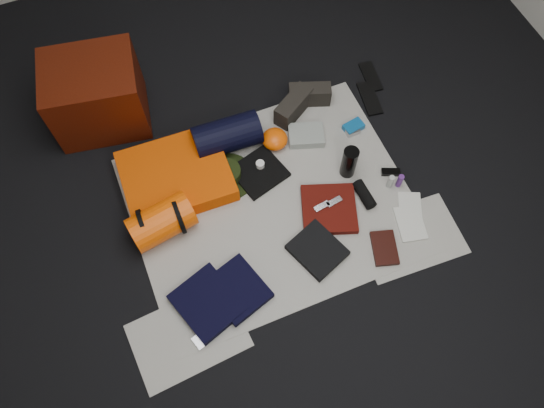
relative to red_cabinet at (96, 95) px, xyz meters
name	(u,v)px	position (x,y,z in m)	size (l,w,h in m)	color
floor	(272,205)	(0.74, -0.98, -0.24)	(4.50, 4.50, 0.02)	black
newspaper_mat	(272,204)	(0.74, -0.98, -0.22)	(1.60, 1.30, 0.01)	beige
newspaper_sheet_front_left	(188,336)	(0.04, -1.53, -0.23)	(0.58, 0.40, 0.00)	beige
newspaper_sheet_front_right	(410,237)	(1.39, -1.48, -0.23)	(0.58, 0.40, 0.00)	beige
red_cabinet	(96,95)	(0.00, 0.00, 0.00)	(0.55, 0.45, 0.45)	#471105
sleeping_pad	(176,176)	(0.28, -0.62, -0.16)	(0.62, 0.51, 0.11)	#E34902
stuff_sack	(162,222)	(0.11, -0.90, -0.12)	(0.21, 0.21, 0.36)	#F45004
sack_strap_left	(144,228)	(0.01, -0.90, -0.11)	(0.22, 0.22, 0.03)	black
sack_strap_right	(179,215)	(0.21, -0.90, -0.11)	(0.22, 0.22, 0.03)	black
navy_duffel	(227,135)	(0.65, -0.50, -0.12)	(0.21, 0.21, 0.40)	black
boonie_brim	(227,177)	(0.56, -0.71, -0.22)	(0.33, 0.33, 0.01)	black
boonie_crown	(227,173)	(0.56, -0.71, -0.17)	(0.17, 0.17, 0.07)	black
hiking_boot_left	(293,106)	(1.12, -0.43, -0.15)	(0.28, 0.11, 0.14)	black
hiking_boot_right	(310,94)	(1.26, -0.38, -0.15)	(0.27, 0.10, 0.13)	black
flip_flop_left	(370,98)	(1.63, -0.51, -0.22)	(0.10, 0.27, 0.01)	black
flip_flop_right	(371,77)	(1.72, -0.36, -0.22)	(0.09, 0.25, 0.01)	black
trousers_navy_a	(208,303)	(0.20, -1.41, -0.19)	(0.29, 0.34, 0.05)	black
trousers_navy_b	(238,289)	(0.37, -1.40, -0.20)	(0.27, 0.31, 0.05)	black
trousers_charcoal	(317,250)	(0.87, -1.36, -0.20)	(0.24, 0.28, 0.04)	black
black_tshirt	(259,172)	(0.75, -0.76, -0.21)	(0.28, 0.27, 0.03)	black
red_shirt	(329,209)	(1.04, -1.15, -0.20)	(0.31, 0.31, 0.04)	#4B0D08
orange_stuff_sack	(275,139)	(0.92, -0.60, -0.17)	(0.16, 0.16, 0.10)	#F45004
first_aid_pouch	(306,135)	(1.12, -0.64, -0.19)	(0.22, 0.16, 0.05)	gray
water_bottle	(349,162)	(1.25, -0.96, -0.11)	(0.09, 0.09, 0.23)	black
speaker	(364,194)	(1.26, -1.15, -0.19)	(0.07, 0.07, 0.18)	black
compact_camera	(353,131)	(1.41, -0.71, -0.20)	(0.09, 0.05, 0.03)	#A8A8AD
cyan_case	(353,127)	(1.42, -0.69, -0.20)	(0.13, 0.08, 0.04)	#0E538D
toiletry_purple	(400,181)	(1.49, -1.15, -0.17)	(0.03, 0.03, 0.10)	#532475
toiletry_clear	(390,182)	(1.44, -1.14, -0.17)	(0.03, 0.03, 0.10)	#A7ABA6
paperback_book	(384,248)	(1.22, -1.49, -0.21)	(0.13, 0.21, 0.03)	black
map_booklet	(410,223)	(1.44, -1.41, -0.22)	(0.15, 0.22, 0.01)	beige
map_printout	(410,205)	(1.49, -1.30, -0.22)	(0.13, 0.17, 0.01)	beige
sunglasses	(390,172)	(1.49, -1.06, -0.21)	(0.11, 0.04, 0.03)	black
key_cluster	(201,340)	(0.10, -1.58, -0.21)	(0.08, 0.08, 0.01)	#A8A8AD
tape_roll	(260,164)	(0.77, -0.73, -0.18)	(0.05, 0.05, 0.04)	white
energy_bar_a	(322,206)	(1.00, -1.13, -0.17)	(0.10, 0.04, 0.01)	#A8A8AD
energy_bar_b	(334,202)	(1.08, -1.13, -0.17)	(0.10, 0.04, 0.01)	#A8A8AD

